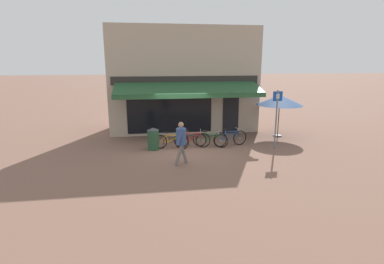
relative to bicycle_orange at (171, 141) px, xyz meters
name	(u,v)px	position (x,y,z in m)	size (l,w,h in m)	color
ground_plane	(185,150)	(0.59, -0.39, -0.35)	(160.00, 160.00, 0.00)	brown
shop_front	(183,80)	(1.09, 4.10, 2.56)	(8.33, 4.87, 5.84)	tan
bike_rack_rail	(200,137)	(1.39, 0.14, 0.12)	(3.56, 0.04, 0.57)	#47494F
bicycle_orange	(171,141)	(0.00, 0.00, 0.00)	(1.64, 0.61, 0.80)	black
bicycle_red	(192,140)	(0.99, 0.04, 0.03)	(1.71, 0.52, 0.84)	black
bicycle_green	(210,140)	(1.85, -0.05, 0.01)	(1.64, 0.83, 0.84)	black
bicycle_blue	(230,138)	(2.84, 0.03, 0.03)	(1.75, 0.60, 0.86)	black
pedestrian_adult	(181,139)	(0.21, -2.24, 0.69)	(0.59, 0.65, 1.73)	slate
litter_bin	(153,139)	(-0.82, -0.03, 0.17)	(0.54, 0.54, 1.03)	#23472D
parking_sign	(277,114)	(4.76, -0.76, 1.31)	(0.44, 0.07, 2.74)	slate
cafe_parasol	(280,100)	(5.93, 1.50, 1.62)	(2.41, 2.41, 2.25)	#4C3D2D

